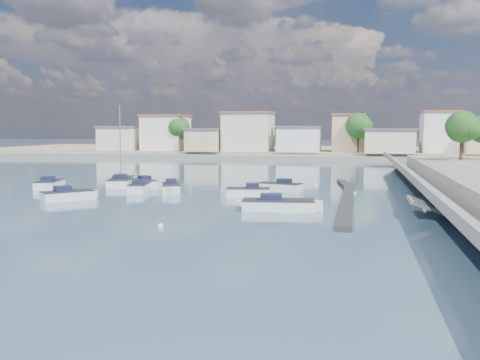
{
  "coord_description": "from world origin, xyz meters",
  "views": [
    {
      "loc": [
        7.62,
        -35.55,
        6.34
      ],
      "look_at": [
        -3.09,
        13.78,
        1.4
      ],
      "focal_mm": 40.0,
      "sensor_mm": 36.0,
      "label": 1
    }
  ],
  "objects_px": {
    "motorboat_e": "(51,184)",
    "motorboat_h": "(282,205)",
    "sailboat": "(122,181)",
    "motorboat_c": "(278,187)",
    "motorboat_d": "(246,193)",
    "motorboat_f": "(142,183)",
    "motorboat_b": "(71,196)",
    "motorboat_a": "(140,188)",
    "motorboat_g": "(171,189)"
  },
  "relations": [
    {
      "from": "motorboat_c",
      "to": "motorboat_e",
      "type": "relative_size",
      "value": 0.89
    },
    {
      "from": "motorboat_e",
      "to": "motorboat_h",
      "type": "bearing_deg",
      "value": -21.23
    },
    {
      "from": "motorboat_b",
      "to": "motorboat_e",
      "type": "distance_m",
      "value": 10.76
    },
    {
      "from": "motorboat_a",
      "to": "motorboat_h",
      "type": "xyz_separation_m",
      "value": [
        15.47,
        -8.87,
        -0.0
      ]
    },
    {
      "from": "motorboat_d",
      "to": "sailboat",
      "type": "xyz_separation_m",
      "value": [
        -15.59,
        7.07,
        0.03
      ]
    },
    {
      "from": "motorboat_f",
      "to": "motorboat_c",
      "type": "bearing_deg",
      "value": -2.05
    },
    {
      "from": "motorboat_f",
      "to": "sailboat",
      "type": "relative_size",
      "value": 0.47
    },
    {
      "from": "motorboat_a",
      "to": "motorboat_b",
      "type": "distance_m",
      "value": 7.77
    },
    {
      "from": "motorboat_b",
      "to": "motorboat_d",
      "type": "height_order",
      "value": "same"
    },
    {
      "from": "motorboat_f",
      "to": "motorboat_g",
      "type": "bearing_deg",
      "value": -40.49
    },
    {
      "from": "motorboat_a",
      "to": "sailboat",
      "type": "distance_m",
      "value": 7.16
    },
    {
      "from": "sailboat",
      "to": "motorboat_a",
      "type": "bearing_deg",
      "value": -51.16
    },
    {
      "from": "sailboat",
      "to": "motorboat_f",
      "type": "bearing_deg",
      "value": -24.26
    },
    {
      "from": "motorboat_a",
      "to": "motorboat_e",
      "type": "xyz_separation_m",
      "value": [
        -10.59,
        1.26,
        -0.0
      ]
    },
    {
      "from": "motorboat_e",
      "to": "motorboat_h",
      "type": "distance_m",
      "value": 27.96
    },
    {
      "from": "motorboat_e",
      "to": "motorboat_c",
      "type": "bearing_deg",
      "value": 5.81
    },
    {
      "from": "motorboat_g",
      "to": "motorboat_h",
      "type": "bearing_deg",
      "value": -36.51
    },
    {
      "from": "motorboat_b",
      "to": "motorboat_g",
      "type": "xyz_separation_m",
      "value": [
        6.8,
        7.1,
        0.0
      ]
    },
    {
      "from": "motorboat_d",
      "to": "motorboat_h",
      "type": "xyz_separation_m",
      "value": [
        4.37,
        -7.38,
        0.0
      ]
    },
    {
      "from": "motorboat_d",
      "to": "motorboat_e",
      "type": "height_order",
      "value": "same"
    },
    {
      "from": "motorboat_b",
      "to": "motorboat_h",
      "type": "bearing_deg",
      "value": -5.9
    },
    {
      "from": "motorboat_c",
      "to": "motorboat_b",
      "type": "bearing_deg",
      "value": -147.98
    },
    {
      "from": "motorboat_c",
      "to": "motorboat_d",
      "type": "relative_size",
      "value": 1.08
    },
    {
      "from": "motorboat_d",
      "to": "motorboat_h",
      "type": "relative_size",
      "value": 0.72
    },
    {
      "from": "motorboat_d",
      "to": "motorboat_h",
      "type": "height_order",
      "value": "same"
    },
    {
      "from": "motorboat_b",
      "to": "motorboat_f",
      "type": "bearing_deg",
      "value": 79.38
    },
    {
      "from": "motorboat_h",
      "to": "motorboat_a",
      "type": "bearing_deg",
      "value": 150.19
    },
    {
      "from": "motorboat_f",
      "to": "motorboat_g",
      "type": "distance_m",
      "value": 6.19
    },
    {
      "from": "motorboat_a",
      "to": "sailboat",
      "type": "relative_size",
      "value": 0.51
    },
    {
      "from": "motorboat_g",
      "to": "motorboat_h",
      "type": "xyz_separation_m",
      "value": [
        12.25,
        -9.07,
        -0.0
      ]
    },
    {
      "from": "motorboat_c",
      "to": "motorboat_d",
      "type": "bearing_deg",
      "value": -113.59
    },
    {
      "from": "motorboat_b",
      "to": "motorboat_e",
      "type": "height_order",
      "value": "same"
    },
    {
      "from": "motorboat_e",
      "to": "sailboat",
      "type": "height_order",
      "value": "sailboat"
    },
    {
      "from": "motorboat_c",
      "to": "motorboat_e",
      "type": "height_order",
      "value": "same"
    },
    {
      "from": "motorboat_b",
      "to": "motorboat_f",
      "type": "distance_m",
      "value": 11.32
    },
    {
      "from": "motorboat_a",
      "to": "motorboat_c",
      "type": "height_order",
      "value": "same"
    },
    {
      "from": "motorboat_c",
      "to": "motorboat_g",
      "type": "relative_size",
      "value": 1.01
    },
    {
      "from": "motorboat_a",
      "to": "motorboat_h",
      "type": "relative_size",
      "value": 0.74
    },
    {
      "from": "motorboat_b",
      "to": "motorboat_e",
      "type": "bearing_deg",
      "value": 130.7
    },
    {
      "from": "motorboat_b",
      "to": "motorboat_h",
      "type": "height_order",
      "value": "same"
    },
    {
      "from": "motorboat_c",
      "to": "motorboat_f",
      "type": "distance_m",
      "value": 14.86
    },
    {
      "from": "motorboat_h",
      "to": "sailboat",
      "type": "bearing_deg",
      "value": 144.12
    },
    {
      "from": "motorboat_d",
      "to": "sailboat",
      "type": "bearing_deg",
      "value": 155.63
    },
    {
      "from": "motorboat_a",
      "to": "motorboat_d",
      "type": "relative_size",
      "value": 1.02
    },
    {
      "from": "motorboat_b",
      "to": "sailboat",
      "type": "height_order",
      "value": "sailboat"
    },
    {
      "from": "motorboat_b",
      "to": "motorboat_f",
      "type": "height_order",
      "value": "same"
    },
    {
      "from": "motorboat_b",
      "to": "motorboat_c",
      "type": "relative_size",
      "value": 0.92
    },
    {
      "from": "motorboat_c",
      "to": "motorboat_g",
      "type": "xyz_separation_m",
      "value": [
        -10.14,
        -3.49,
        0.0
      ]
    },
    {
      "from": "motorboat_a",
      "to": "motorboat_g",
      "type": "bearing_deg",
      "value": 3.55
    },
    {
      "from": "motorboat_c",
      "to": "motorboat_g",
      "type": "distance_m",
      "value": 10.72
    }
  ]
}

